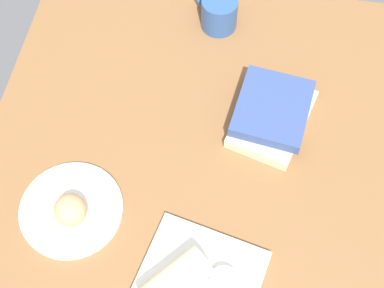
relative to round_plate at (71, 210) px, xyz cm
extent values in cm
cube|color=brown|center=(-15.04, 21.03, -2.70)|extent=(110.00, 90.00, 4.00)
cylinder|color=white|center=(0.00, 0.00, 0.00)|extent=(21.62, 21.62, 1.40)
ellipsoid|color=tan|center=(1.59, 0.90, 3.69)|extent=(9.53, 9.30, 5.98)
cube|color=white|center=(11.82, 28.35, 0.10)|extent=(27.67, 27.67, 1.60)
cylinder|color=silver|center=(10.68, 33.42, 2.11)|extent=(5.58, 5.58, 2.43)
cylinder|color=#C1611F|center=(10.68, 33.42, 3.03)|extent=(4.57, 4.57, 0.40)
cylinder|color=beige|center=(12.74, 24.29, 4.24)|extent=(14.46, 13.93, 6.67)
cube|color=beige|center=(-28.40, 39.55, 0.75)|extent=(24.55, 20.07, 2.90)
cube|color=#33477F|center=(-29.39, 39.23, 3.63)|extent=(20.54, 18.37, 2.88)
cylinder|color=#2D518C|center=(-55.77, 23.71, 3.56)|extent=(9.07, 9.07, 8.51)
cylinder|color=olive|center=(-55.77, 23.71, 7.21)|extent=(7.43, 7.43, 0.40)
torus|color=#2D518C|center=(-59.70, 19.26, 3.56)|extent=(5.07, 5.52, 6.31)
camera|label=1|loc=(40.28, 31.83, 105.95)|focal=51.16mm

